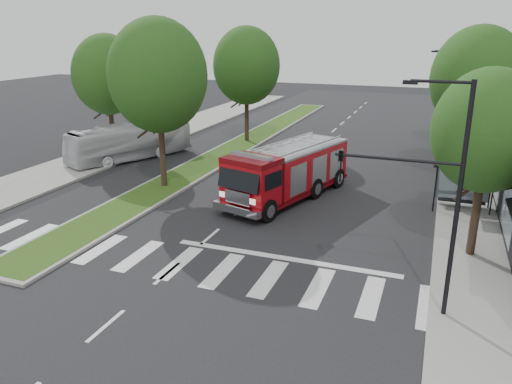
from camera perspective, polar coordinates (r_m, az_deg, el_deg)
ground at (r=23.91m, az=-5.28°, el=-5.11°), size 140.00×140.00×0.00m
sidewalk_right at (r=31.27m, az=24.62°, el=-0.93°), size 5.00×80.00×0.15m
sidewalk_left at (r=39.45m, az=-18.14°, el=3.55°), size 5.00×80.00×0.15m
median at (r=41.91m, az=-2.06°, el=5.27°), size 3.00×50.00×0.15m
bus_shelter at (r=28.86m, az=22.75°, el=1.91°), size 3.20×1.60×2.61m
tree_right_near at (r=22.13m, az=24.95°, el=6.31°), size 4.40×4.40×8.05m
tree_right_mid at (r=33.89m, az=23.98°, el=11.68°), size 5.60×5.60×9.72m
tree_right_far at (r=43.90m, az=23.32°, el=12.04°), size 5.00×5.00×8.73m
tree_median_near at (r=30.25m, az=-11.16°, el=12.89°), size 5.80×5.80×10.16m
tree_median_far at (r=42.81m, az=-1.10°, el=14.23°), size 5.60×5.60×9.72m
tree_left_mid at (r=39.74m, az=-16.63°, el=12.72°), size 5.20×5.20×9.16m
streetlight_right_near at (r=16.89m, az=19.30°, el=0.81°), size 4.08×0.22×8.00m
streetlight_right_far at (r=40.02m, az=21.59°, el=9.82°), size 2.11×0.20×8.00m
fire_engine at (r=28.65m, az=3.64°, el=2.27°), size 5.47×9.97×3.31m
city_bus at (r=38.77m, az=-14.16°, el=5.60°), size 6.10×9.78×2.71m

